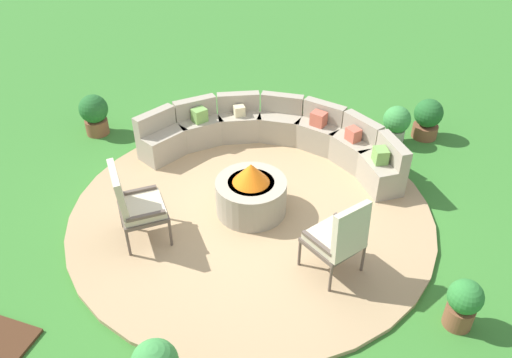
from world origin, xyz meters
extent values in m
plane|color=#387A2D|center=(0.00, 0.00, 0.00)|extent=(24.00, 24.00, 0.00)
cylinder|color=tan|center=(0.00, 0.00, 0.03)|extent=(4.93, 4.93, 0.06)
cylinder|color=#9E937F|center=(0.00, 0.00, 0.30)|extent=(0.95, 0.95, 0.48)
cylinder|color=black|center=(0.00, 0.00, 0.51)|extent=(0.62, 0.62, 0.06)
cone|color=orange|center=(0.00, 0.00, 0.68)|extent=(0.50, 0.50, 0.28)
cube|color=#9E937F|center=(1.57, 1.12, 0.28)|extent=(0.76, 0.82, 0.44)
cube|color=#9E937F|center=(1.69, 1.21, 0.64)|extent=(0.53, 0.65, 0.30)
cube|color=#9E937F|center=(1.09, 1.59, 0.28)|extent=(0.82, 0.76, 0.44)
cube|color=#9E937F|center=(1.18, 1.71, 0.64)|extent=(0.65, 0.52, 0.30)
cube|color=#9E937F|center=(0.49, 1.87, 0.28)|extent=(0.78, 0.61, 0.44)
cube|color=#9E937F|center=(0.52, 2.01, 0.64)|extent=(0.70, 0.33, 0.30)
cube|color=#9E937F|center=(-0.18, 1.92, 0.28)|extent=(0.72, 0.51, 0.44)
cube|color=#9E937F|center=(-0.19, 2.07, 0.64)|extent=(0.70, 0.22, 0.30)
cube|color=#9E937F|center=(-0.82, 1.75, 0.28)|extent=(0.81, 0.70, 0.44)
cube|color=#9E937F|center=(-0.88, 1.88, 0.64)|extent=(0.69, 0.44, 0.30)
cube|color=#9E937F|center=(-1.37, 1.36, 0.28)|extent=(0.80, 0.80, 0.44)
cube|color=#9E937F|center=(-1.47, 1.47, 0.64)|extent=(0.60, 0.60, 0.30)
cube|color=#9E937F|center=(-1.75, 0.82, 0.28)|extent=(0.70, 0.81, 0.44)
cube|color=#9E937F|center=(-1.88, 0.88, 0.64)|extent=(0.43, 0.69, 0.30)
cube|color=#70A34C|center=(1.53, 1.10, 0.60)|extent=(0.26, 0.27, 0.21)
cube|color=beige|center=(-0.80, 1.70, 0.58)|extent=(0.22, 0.21, 0.17)
cube|color=#70A34C|center=(-1.33, 1.33, 0.60)|extent=(0.27, 0.28, 0.21)
cube|color=#BC5B47|center=(0.47, 1.82, 0.61)|extent=(0.26, 0.24, 0.22)
cube|color=#BC5B47|center=(1.07, 1.55, 0.59)|extent=(0.26, 0.25, 0.20)
cylinder|color=brown|center=(-1.08, -0.54, 0.25)|extent=(0.04, 0.04, 0.38)
cylinder|color=brown|center=(-0.72, -0.97, 0.25)|extent=(0.04, 0.04, 0.38)
cylinder|color=brown|center=(-1.48, -0.88, 0.25)|extent=(0.04, 0.04, 0.38)
cylinder|color=brown|center=(-1.12, -1.30, 0.25)|extent=(0.04, 0.04, 0.38)
cube|color=brown|center=(-1.10, -0.92, 0.47)|extent=(0.81, 0.81, 0.05)
cube|color=beige|center=(-1.10, -0.92, 0.54)|extent=(0.74, 0.75, 0.09)
cube|color=beige|center=(-1.28, -1.08, 0.82)|extent=(0.42, 0.53, 0.69)
cube|color=brown|center=(-1.27, -0.72, 0.60)|extent=(0.39, 0.34, 0.04)
cube|color=brown|center=(-0.93, -1.13, 0.60)|extent=(0.39, 0.34, 0.04)
cylinder|color=brown|center=(0.89, -0.78, 0.25)|extent=(0.04, 0.04, 0.38)
cylinder|color=brown|center=(1.18, -0.34, 0.25)|extent=(0.04, 0.04, 0.38)
cylinder|color=brown|center=(1.32, -1.07, 0.25)|extent=(0.04, 0.04, 0.38)
cylinder|color=brown|center=(1.61, -0.63, 0.25)|extent=(0.04, 0.04, 0.38)
cube|color=brown|center=(1.25, -0.71, 0.47)|extent=(0.78, 0.78, 0.05)
cube|color=beige|center=(1.25, -0.71, 0.54)|extent=(0.72, 0.72, 0.09)
cube|color=beige|center=(1.45, -0.84, 0.80)|extent=(0.38, 0.53, 0.64)
cube|color=brown|center=(1.11, -0.92, 0.60)|extent=(0.42, 0.30, 0.04)
cube|color=brown|center=(1.39, -0.50, 0.60)|extent=(0.42, 0.30, 0.04)
cylinder|color=#A89E8E|center=(1.62, 2.51, 0.13)|extent=(0.33, 0.33, 0.26)
sphere|color=#3D8E42|center=(1.62, 2.51, 0.44)|extent=(0.44, 0.44, 0.44)
cylinder|color=brown|center=(-3.20, 1.17, 0.13)|extent=(0.38, 0.38, 0.26)
sphere|color=#236028|center=(-3.20, 1.17, 0.47)|extent=(0.48, 0.48, 0.48)
cylinder|color=brown|center=(2.72, -1.03, 0.13)|extent=(0.31, 0.31, 0.27)
sphere|color=#2D7A33|center=(2.72, -1.03, 0.44)|extent=(0.37, 0.37, 0.37)
sphere|color=yellow|center=(2.77, -1.03, 0.51)|extent=(0.14, 0.14, 0.14)
cylinder|color=brown|center=(2.09, 2.87, 0.11)|extent=(0.42, 0.42, 0.22)
sphere|color=#236028|center=(2.09, 2.87, 0.45)|extent=(0.47, 0.47, 0.47)
camera|label=1|loc=(1.82, -5.09, 4.54)|focal=35.87mm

